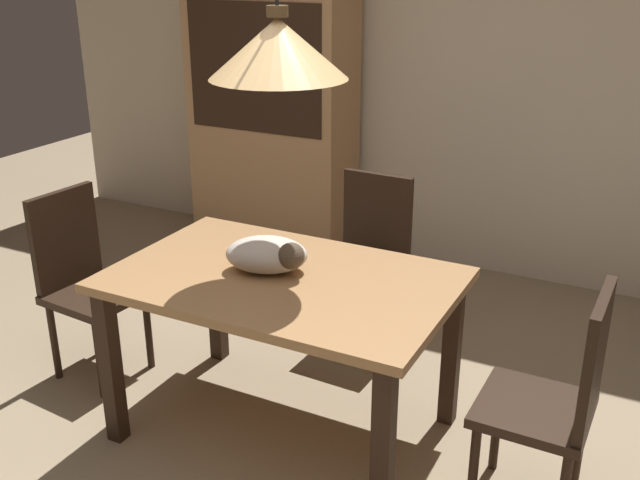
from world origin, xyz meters
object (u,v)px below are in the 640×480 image
chair_left_side (84,276)px  pendant_lamp (278,48)px  chair_far_back (368,256)px  dining_table (283,298)px  cat_sleeping (269,255)px  hutch_bookcase (273,125)px  chair_right_side (558,396)px

chair_left_side → pendant_lamp: size_ratio=0.72×
chair_left_side → chair_far_back: same height
dining_table → chair_left_side: (-1.13, 0.01, -0.14)m
dining_table → pendant_lamp: 1.01m
cat_sleeping → pendant_lamp: pendant_lamp is taller
chair_far_back → cat_sleeping: size_ratio=2.28×
cat_sleeping → chair_left_side: bearing=-179.8°
chair_far_back → cat_sleeping: (-0.07, -0.87, 0.32)m
dining_table → hutch_bookcase: 2.20m
chair_right_side → hutch_bookcase: hutch_bookcase is taller
dining_table → chair_right_side: bearing=-0.1°
cat_sleeping → hutch_bookcase: (-1.07, 1.85, 0.06)m
cat_sleeping → hutch_bookcase: size_ratio=0.22×
chair_right_side → cat_sleeping: chair_right_side is taller
chair_right_side → pendant_lamp: pendant_lamp is taller
chair_far_back → pendant_lamp: (-0.00, -0.88, 1.15)m
chair_right_side → chair_left_side: (-2.26, 0.01, 0.00)m
chair_right_side → cat_sleeping: (-1.20, 0.01, 0.32)m
pendant_lamp → hutch_bookcase: bearing=121.5°
dining_table → pendant_lamp: pendant_lamp is taller
chair_right_side → chair_left_side: same height
chair_left_side → chair_far_back: bearing=37.6°
chair_left_side → hutch_bookcase: (-0.01, 1.85, 0.38)m
hutch_bookcase → chair_left_side: bearing=-89.6°
chair_left_side → dining_table: bearing=-0.3°
cat_sleeping → chair_far_back: bearing=85.2°
chair_right_side → chair_far_back: bearing=142.0°
chair_right_side → cat_sleeping: bearing=179.5°
chair_far_back → pendant_lamp: bearing=-90.2°
chair_left_side → hutch_bookcase: bearing=90.4°
dining_table → chair_right_side: chair_right_side is taller
cat_sleeping → chair_right_side: bearing=-0.5°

